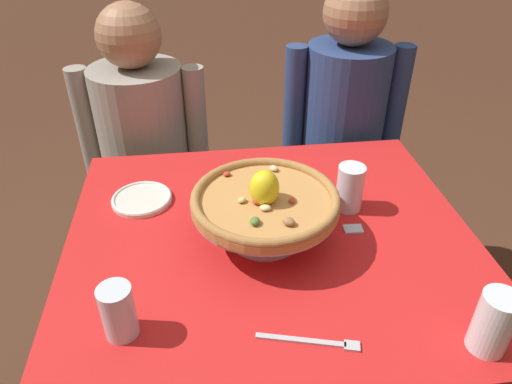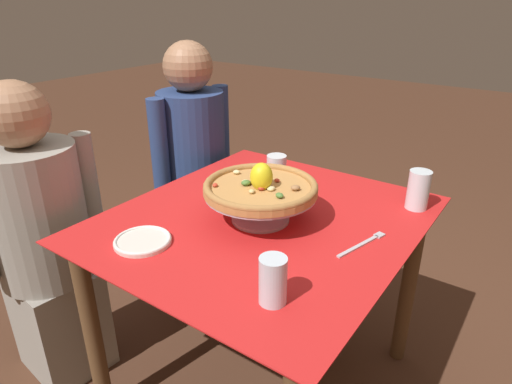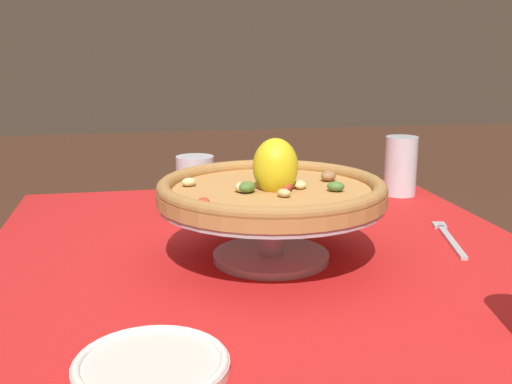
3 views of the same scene
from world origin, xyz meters
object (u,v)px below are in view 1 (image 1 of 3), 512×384
at_px(diner_right, 340,150).
at_px(water_glass_side_right, 349,191).
at_px(sugar_packet, 354,230).
at_px(diner_left, 147,161).
at_px(water_glass_front_right, 493,325).
at_px(water_glass_front_left, 119,315).
at_px(pizza, 265,199).
at_px(dinner_fork, 314,342).
at_px(pizza_stand, 265,216).
at_px(side_plate, 142,199).

bearing_deg(diner_right, water_glass_side_right, -104.95).
xyz_separation_m(sugar_packet, diner_left, (-0.61, 0.74, -0.17)).
relative_size(sugar_packet, diner_right, 0.04).
relative_size(water_glass_front_right, diner_left, 0.12).
distance_m(water_glass_side_right, diner_left, 0.92).
bearing_deg(water_glass_front_left, diner_left, 91.99).
relative_size(water_glass_front_left, diner_right, 0.10).
distance_m(pizza, water_glass_front_right, 0.56).
bearing_deg(dinner_fork, water_glass_side_right, 65.70).
distance_m(water_glass_front_left, dinner_fork, 0.40).
bearing_deg(pizza_stand, water_glass_front_right, -45.32).
xyz_separation_m(water_glass_front_right, diner_left, (-0.77, 1.13, -0.23)).
bearing_deg(sugar_packet, pizza, 179.12).
height_order(pizza, water_glass_front_right, pizza).
relative_size(pizza, diner_left, 0.31).
distance_m(diner_left, diner_right, 0.78).
bearing_deg(water_glass_side_right, water_glass_front_right, -74.39).
bearing_deg(pizza, diner_right, 59.08).
bearing_deg(water_glass_front_left, diner_right, 51.94).
bearing_deg(diner_right, diner_left, 176.38).
relative_size(pizza, water_glass_front_right, 2.68).
height_order(water_glass_front_right, diner_right, diner_right).
relative_size(dinner_fork, diner_right, 0.17).
bearing_deg(pizza_stand, side_plate, 148.20).
relative_size(water_glass_front_left, sugar_packet, 2.50).
relative_size(water_glass_front_right, sugar_packet, 2.80).
bearing_deg(dinner_fork, pizza_stand, 98.43).
distance_m(pizza_stand, sugar_packet, 0.25).
xyz_separation_m(side_plate, sugar_packet, (0.57, -0.21, -0.01)).
height_order(pizza, diner_right, diner_right).
bearing_deg(dinner_fork, pizza, 98.50).
height_order(pizza, diner_left, diner_left).
bearing_deg(diner_left, pizza_stand, -63.07).
relative_size(pizza, dinner_fork, 1.78).
bearing_deg(water_glass_side_right, water_glass_front_left, -147.84).
distance_m(water_glass_front_left, side_plate, 0.48).
distance_m(pizza, sugar_packet, 0.27).
bearing_deg(pizza, water_glass_side_right, 21.86).
bearing_deg(sugar_packet, side_plate, 159.85).
bearing_deg(water_glass_front_right, dinner_fork, 171.55).
distance_m(water_glass_front_left, diner_left, 1.03).
bearing_deg(side_plate, dinner_fork, -55.24).
relative_size(pizza_stand, pizza, 0.98).
bearing_deg(diner_left, sugar_packet, -50.26).
distance_m(water_glass_side_right, side_plate, 0.60).
bearing_deg(diner_left, water_glass_front_right, -55.89).
height_order(dinner_fork, diner_left, diner_left).
distance_m(pizza, water_glass_front_left, 0.44).
xyz_separation_m(pizza, water_glass_side_right, (0.25, 0.10, -0.07)).
bearing_deg(water_glass_front_left, side_plate, 89.38).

